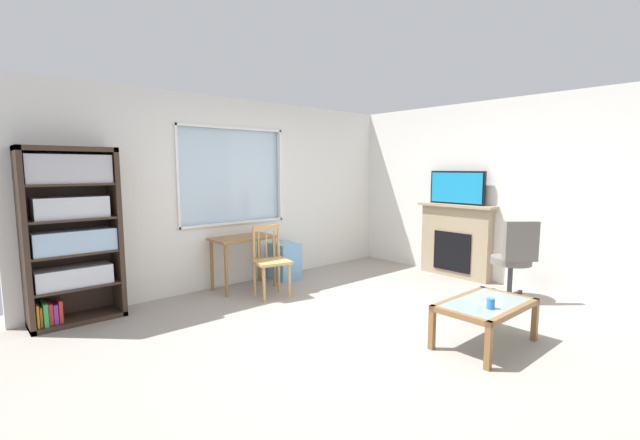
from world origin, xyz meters
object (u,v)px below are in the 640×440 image
Objects in this scene: bookshelf at (71,228)px; office_chair at (515,256)px; wooden_chair at (270,260)px; coffee_table at (485,308)px; plastic_drawer_unit at (285,261)px; sippy_cup at (491,303)px; tv at (457,188)px; desk_under_window at (243,246)px; fireplace at (456,240)px.

office_chair is at bearing -33.15° from bookshelf.
wooden_chair is 0.90× the size of office_chair.
coffee_table is (0.61, -2.56, -0.12)m from wooden_chair.
plastic_drawer_unit reaches higher than coffee_table.
office_chair is 11.11× the size of sippy_cup.
bookshelf is at bearing 178.80° from plastic_drawer_unit.
sippy_cup is (-2.16, -1.65, -0.89)m from tv.
bookshelf reaches higher than plastic_drawer_unit.
desk_under_window is 1.58× the size of plastic_drawer_unit.
bookshelf is 2.82m from plastic_drawer_unit.
coffee_table is (0.69, -3.07, -0.24)m from desk_under_window.
wooden_chair is at bearing 103.39° from coffee_table.
wooden_chair is at bearing 100.01° from sippy_cup.
fireplace reaches higher than plastic_drawer_unit.
sippy_cup is (2.55, -3.30, -0.55)m from bookshelf.
bookshelf is 3.45× the size of plastic_drawer_unit.
office_chair reaches higher than sippy_cup.
desk_under_window is at bearing 150.64° from fireplace.
bookshelf reaches higher than sippy_cup.
tv reaches higher than fireplace.
wooden_chair reaches higher than coffee_table.
fireplace is (2.01, -1.59, 0.28)m from plastic_drawer_unit.
coffee_table is (-2.02, -1.54, -0.99)m from tv.
plastic_drawer_unit is 0.61× the size of tv.
coffee_table is at bearing 39.68° from sippy_cup.
coffee_table is 10.51× the size of sippy_cup.
wooden_chair is 3.02m from office_chair.
bookshelf reaches higher than wooden_chair.
fireplace reaches higher than coffee_table.
sippy_cup is (-0.14, -0.11, 0.11)m from coffee_table.
fireplace is (4.72, -1.64, -0.46)m from bookshelf.
fireplace is (2.73, -1.54, -0.04)m from desk_under_window.
fireplace reaches higher than sippy_cup.
fireplace is 2.73m from sippy_cup.
tv is at bearing 37.31° from coffee_table.
office_chair is 1.76m from sippy_cup.
fireplace is at bearing 37.23° from sippy_cup.
bookshelf is at bearing 160.76° from tv.
coffee_table is (-2.04, -1.54, -0.20)m from fireplace.
coffee_table is (2.68, -3.18, -0.66)m from bookshelf.
desk_under_window is (1.99, -0.11, -0.42)m from bookshelf.
wooden_chair is 2.63m from coffee_table.
fireplace is 1.19× the size of office_chair.
desk_under_window reaches higher than coffee_table.
wooden_chair is at bearing 158.93° from fireplace.
tv is at bearing -21.20° from wooden_chair.
coffee_table is at bearing -76.61° from wooden_chair.
desk_under_window is 3.20m from tv.
wooden_chair is at bearing -16.68° from bookshelf.
wooden_chair is 1.69× the size of plastic_drawer_unit.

